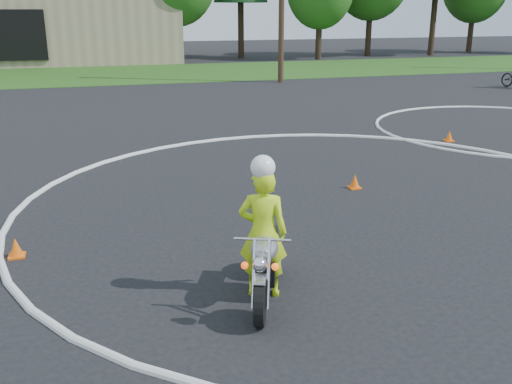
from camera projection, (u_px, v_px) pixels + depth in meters
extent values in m
plane|color=black|center=(425.00, 267.00, 8.21)|extent=(120.00, 120.00, 0.00)
cube|color=#1E4714|center=(165.00, 73.00, 32.84)|extent=(120.00, 10.00, 0.02)
torus|color=silver|center=(338.00, 202.00, 10.95)|extent=(12.12, 12.12, 0.12)
torus|color=silver|center=(508.00, 128.00, 17.68)|extent=(8.10, 8.10, 0.10)
cylinder|color=black|center=(260.00, 302.00, 6.65)|extent=(0.32, 0.58, 0.58)
cylinder|color=black|center=(269.00, 255.00, 7.92)|extent=(0.32, 0.58, 0.58)
cube|color=black|center=(265.00, 268.00, 7.30)|extent=(0.45, 0.59, 0.29)
ellipsoid|color=#ADADB2|center=(264.00, 248.00, 7.00)|extent=(0.55, 0.70, 0.27)
cube|color=black|center=(267.00, 236.00, 7.47)|extent=(0.45, 0.63, 0.10)
cylinder|color=silver|center=(254.00, 273.00, 6.62)|extent=(0.17, 0.34, 0.77)
cylinder|color=white|center=(268.00, 274.00, 6.61)|extent=(0.17, 0.34, 0.77)
cube|color=white|center=(260.00, 279.00, 6.53)|extent=(0.20, 0.25, 0.05)
cylinder|color=silver|center=(262.00, 240.00, 6.66)|extent=(0.64, 0.28, 0.03)
sphere|color=white|center=(260.00, 265.00, 6.39)|extent=(0.17, 0.17, 0.17)
sphere|color=#E0420B|center=(245.00, 265.00, 6.44)|extent=(0.09, 0.09, 0.09)
sphere|color=#F5560C|center=(275.00, 267.00, 6.40)|extent=(0.09, 0.09, 0.09)
cylinder|color=white|center=(279.00, 263.00, 7.68)|extent=(0.36, 0.74, 0.08)
imported|color=#C9F219|center=(263.00, 233.00, 7.20)|extent=(0.73, 0.61, 1.70)
sphere|color=white|center=(263.00, 167.00, 6.89)|extent=(0.31, 0.31, 0.31)
cone|color=#FB600D|center=(449.00, 136.00, 15.94)|extent=(0.22, 0.22, 0.30)
cube|color=#FB600D|center=(449.00, 141.00, 15.98)|extent=(0.24, 0.24, 0.03)
cone|color=#FB600D|center=(16.00, 248.00, 8.51)|extent=(0.22, 0.22, 0.30)
cube|color=#FB600D|center=(17.00, 256.00, 8.55)|extent=(0.24, 0.24, 0.03)
cone|color=#FB600D|center=(355.00, 181.00, 11.77)|extent=(0.22, 0.22, 0.30)
cube|color=#FB600D|center=(354.00, 188.00, 11.81)|extent=(0.24, 0.24, 0.03)
cube|color=black|center=(20.00, 35.00, 34.52)|extent=(3.00, 0.16, 3.00)
cylinder|color=#382619|center=(179.00, 38.00, 39.27)|extent=(0.44, 0.44, 3.24)
cylinder|color=#382619|center=(241.00, 31.00, 42.34)|extent=(0.44, 0.44, 3.96)
cylinder|color=#382619|center=(319.00, 39.00, 41.13)|extent=(0.44, 0.44, 2.88)
cylinder|color=#382619|center=(369.00, 32.00, 44.20)|extent=(0.44, 0.44, 3.60)
cylinder|color=#382619|center=(433.00, 27.00, 44.53)|extent=(0.44, 0.44, 4.32)
cylinder|color=#382619|center=(470.00, 32.00, 47.88)|extent=(0.44, 0.44, 3.24)
cylinder|color=#382619|center=(118.00, 41.00, 39.15)|extent=(0.44, 0.44, 2.88)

